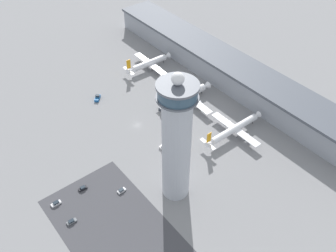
% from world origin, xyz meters
% --- Properties ---
extents(ground_plane, '(1000.00, 1000.00, 0.00)m').
position_xyz_m(ground_plane, '(0.00, 0.00, 0.00)').
color(ground_plane, gray).
extents(terminal_building, '(201.17, 25.00, 15.72)m').
position_xyz_m(terminal_building, '(0.00, 70.00, 7.95)').
color(terminal_building, '#9399A3').
rests_on(terminal_building, ground).
extents(control_tower, '(16.30, 16.30, 65.35)m').
position_xyz_m(control_tower, '(48.65, -12.26, 32.18)').
color(control_tower, '#ADB2BC').
rests_on(control_tower, ground).
extents(parking_lot_surface, '(64.00, 40.00, 0.01)m').
position_xyz_m(parking_lot_surface, '(46.78, -45.44, 0.00)').
color(parking_lot_surface, '#424247').
rests_on(parking_lot_surface, ground).
extents(airplane_gate_alpha, '(31.78, 33.73, 12.71)m').
position_xyz_m(airplane_gate_alpha, '(-41.36, 39.06, 4.25)').
color(airplane_gate_alpha, white).
rests_on(airplane_gate_alpha, ground).
extents(airplane_gate_bravo, '(41.32, 35.35, 13.49)m').
position_xyz_m(airplane_gate_bravo, '(0.29, 35.70, 4.15)').
color(airplane_gate_bravo, white).
rests_on(airplane_gate_bravo, ground).
extents(airplane_gate_charlie, '(32.62, 39.75, 12.15)m').
position_xyz_m(airplane_gate_charlie, '(39.11, 36.07, 4.40)').
color(airplane_gate_charlie, white).
rests_on(airplane_gate_charlie, ground).
extents(service_truck_catering, '(6.26, 5.89, 2.81)m').
position_xyz_m(service_truck_catering, '(-0.90, 19.72, 0.98)').
color(service_truck_catering, black).
rests_on(service_truck_catering, ground).
extents(service_truck_fuel, '(6.11, 6.03, 2.85)m').
position_xyz_m(service_truck_fuel, '(-34.09, -5.15, 0.99)').
color(service_truck_fuel, black).
rests_on(service_truck_fuel, ground).
extents(service_truck_baggage, '(6.12, 3.50, 2.46)m').
position_xyz_m(service_truck_baggage, '(24.53, 0.11, 0.85)').
color(service_truck_baggage, black).
rests_on(service_truck_baggage, ground).
extents(car_black_suv, '(2.05, 4.11, 1.43)m').
position_xyz_m(car_black_suv, '(33.48, -32.24, 0.55)').
color(car_black_suv, black).
rests_on(car_black_suv, ground).
extents(car_yellow_taxi, '(1.93, 4.43, 1.49)m').
position_xyz_m(car_yellow_taxi, '(34.21, -58.34, 0.58)').
color(car_yellow_taxi, black).
rests_on(car_yellow_taxi, ground).
extents(car_red_hatchback, '(1.93, 4.58, 1.56)m').
position_xyz_m(car_red_hatchback, '(21.31, -59.30, 0.61)').
color(car_red_hatchback, black).
rests_on(car_red_hatchback, ground).
extents(car_navy_sedan, '(1.92, 4.10, 1.57)m').
position_xyz_m(car_navy_sedan, '(21.17, -45.69, 0.61)').
color(car_navy_sedan, black).
rests_on(car_navy_sedan, ground).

